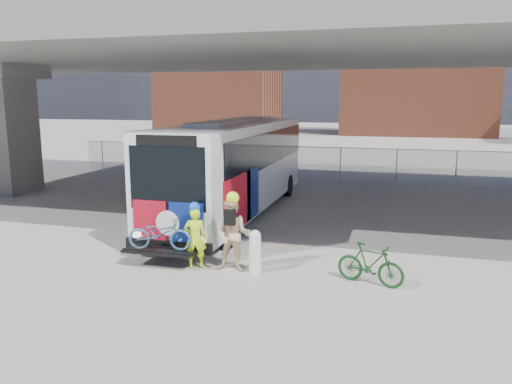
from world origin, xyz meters
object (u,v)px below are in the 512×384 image
at_px(bus, 236,161).
at_px(bike_parked, 370,264).
at_px(bollard, 255,250).
at_px(cyclist_tan, 233,234).
at_px(cyclist_hivis, 195,236).

relative_size(bus, bike_parked, 7.69).
bearing_deg(bus, bike_parked, -49.05).
distance_m(bus, bollard, 6.99).
relative_size(cyclist_tan, bike_parked, 1.26).
height_order(bollard, cyclist_hivis, cyclist_hivis).
bearing_deg(bike_parked, bollard, 107.25).
bearing_deg(bollard, bike_parked, 0.00).
bearing_deg(cyclist_tan, bike_parked, -4.52).
height_order(cyclist_hivis, bike_parked, cyclist_hivis).
height_order(cyclist_hivis, cyclist_tan, cyclist_tan).
distance_m(cyclist_hivis, cyclist_tan, 1.07).
bearing_deg(cyclist_hivis, bus, -100.94).
distance_m(cyclist_tan, bike_parked, 3.55).
relative_size(bollard, cyclist_tan, 0.54).
xyz_separation_m(bus, cyclist_tan, (1.97, -6.33, -1.10)).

